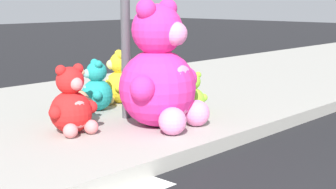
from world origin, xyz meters
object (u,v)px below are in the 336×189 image
Objects in this scene: plush_pink_large at (161,77)px; plush_brown at (163,87)px; plush_teal at (95,90)px; plush_lime at (192,96)px; plush_yellow at (119,82)px; plush_tan at (74,100)px; plush_red at (72,106)px.

plush_brown is at bearing 42.00° from plush_pink_large.
plush_pink_large is at bearing -92.07° from plush_teal.
plush_lime is at bearing 15.08° from plush_pink_large.
plush_yellow is 0.63m from plush_brown.
plush_pink_large is 1.47m from plush_yellow.
plush_teal is 0.91× the size of plush_yellow.
plush_yellow is 1.13m from plush_tan.
plush_yellow is at bearing 115.35° from plush_brown.
plush_tan is at bearing -154.44° from plush_teal.
plush_brown is (1.69, 0.28, -0.04)m from plush_red.
plush_lime is at bearing -95.35° from plush_brown.
plush_tan is (-0.48, 0.93, -0.32)m from plush_pink_large.
plush_brown is (0.84, 0.76, -0.31)m from plush_pink_large.
plush_teal is (0.04, 1.18, -0.30)m from plush_pink_large.
plush_lime is at bearing -9.23° from plush_red.
plush_pink_large is 1.22m from plush_teal.
plush_brown is at bearing 9.40° from plush_red.
plush_pink_large is at bearing -164.92° from plush_lime.
plush_yellow is 0.98× the size of plush_red.
plush_teal is 0.58m from plush_tan.
plush_brown is (1.33, -0.17, 0.01)m from plush_tan.
plush_red is (-0.89, -0.70, 0.03)m from plush_teal.
plush_teal reaches higher than plush_tan.
plush_tan is at bearing 172.58° from plush_brown.
plush_yellow is 1.65m from plush_red.
plush_tan is 0.97× the size of plush_brown.
plush_pink_large reaches higher than plush_yellow.
plush_lime is 1.66m from plush_red.
plush_red is (-0.36, -0.45, 0.05)m from plush_tan.
plush_tan is 0.84× the size of plush_red.
plush_lime is 1.14m from plush_yellow.
plush_teal reaches higher than plush_lime.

